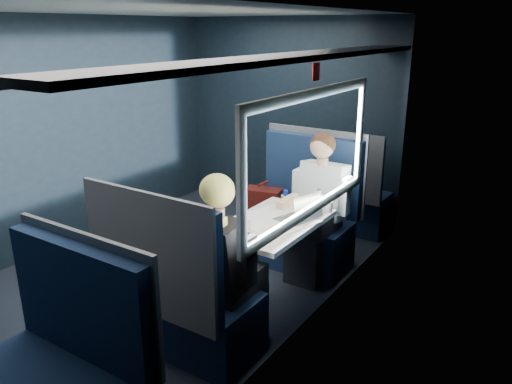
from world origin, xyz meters
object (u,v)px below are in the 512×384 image
Objects in this scene: seat_bay_far at (180,299)px; woman at (223,257)px; cup at (328,207)px; seat_row_back at (65,375)px; laptop at (301,213)px; bottle_small at (319,204)px; seat_bay_near at (299,219)px; seat_row_front at (341,195)px; man at (318,200)px; table at (270,229)px.

woman is (0.25, 0.17, 0.31)m from seat_bay_far.
woman is 1.15m from cup.
seat_row_back is 3.35× the size of laptop.
seat_row_back is 2.20m from bottle_small.
seat_bay_near is 14.04× the size of cup.
cup is (0.48, 2.21, 0.38)m from seat_row_back.
seat_row_back is at bearing -90.00° from seat_row_front.
seat_bay_near is at bearing 137.84° from cup.
seat_bay_far reaches higher than cup.
man is 1.00× the size of woman.
seat_row_front is 12.93× the size of cup.
seat_bay_near is 1.74m from seat_bay_far.
woman is 3.82× the size of laptop.
table is 0.28m from laptop.
seat_bay_far is at bearing 90.00° from seat_row_back.
cup reaches higher than table.
man is at bearing 129.31° from cup.
seat_row_front is at bearing 95.70° from woman.
woman reaches higher than seat_row_back.
seat_row_front is 3.59m from seat_row_back.
laptop is 0.20m from bottle_small.
seat_bay_far reaches higher than table.
table is 4.70× the size of bottle_small.
seat_bay_far is 3.64× the size of laptop.
man reaches higher than bottle_small.
seat_row_front is at bearing 109.20° from cup.
seat_row_front is at bearing 103.09° from laptop.
seat_row_front is 0.88× the size of woman.
seat_row_front is (0.02, 0.93, -0.01)m from seat_bay_near.
table is at bearing -95.52° from man.
bottle_small is (0.19, -0.38, 0.12)m from man.
man is at bearing 103.59° from laptop.
seat_bay_far is (0.02, -1.74, -0.01)m from seat_bay_near.
laptop is at bearing -107.43° from cup.
seat_bay_near is 5.93× the size of bottle_small.
woman is 6.22× the size of bottle_small.
seat_row_back is at bearing -89.62° from seat_bay_near.
seat_bay_far is at bearing -99.03° from man.
seat_bay_near is at bearing 90.38° from seat_row_back.
seat_row_back is (-0.18, -1.80, -0.25)m from table.
table is 2.89× the size of laptop.
cup is (0.23, -0.28, 0.07)m from man.
laptop is (0.14, -0.57, 0.08)m from man.
seat_bay_near is 1.09× the size of seat_row_front.
seat_bay_far reaches higher than laptop.
seat_bay_far is 0.43m from woman.
seat_bay_near is 0.43m from man.
seat_bay_near reaches higher than seat_row_back.
table is 0.76× the size of woman.
man is 6.22× the size of bottle_small.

